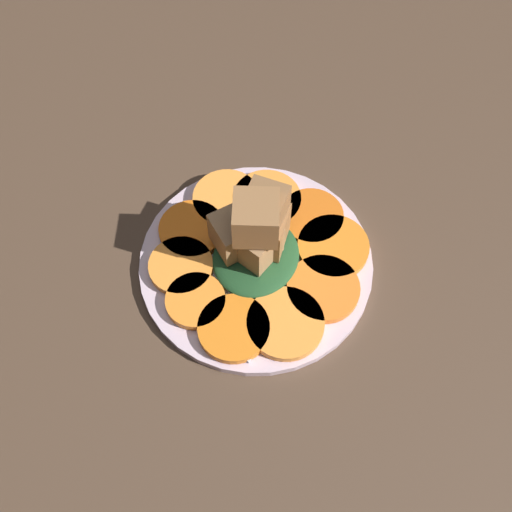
{
  "coord_description": "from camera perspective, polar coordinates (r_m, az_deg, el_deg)",
  "views": [
    {
      "loc": [
        -29.6,
        -15.22,
        63.49
      ],
      "look_at": [
        0.0,
        0.0,
        4.1
      ],
      "focal_mm": 45.0,
      "sensor_mm": 36.0,
      "label": 1
    }
  ],
  "objects": [
    {
      "name": "fork",
      "position": [
        0.67,
        3.12,
        -3.76
      ],
      "size": [
        17.22,
        5.43,
        0.4
      ],
      "rotation": [
        0.0,
        0.0,
        -0.22
      ],
      "color": "silver",
      "rests_on": "plate"
    },
    {
      "name": "plate",
      "position": [
        0.69,
        0.0,
        -0.64
      ],
      "size": [
        25.21,
        25.21,
        1.05
      ],
      "color": "silver",
      "rests_on": "table_slab"
    },
    {
      "name": "carrot_slice_9",
      "position": [
        0.65,
        2.63,
        -6.0
      ],
      "size": [
        7.93,
        7.93,
        0.94
      ],
      "primitive_type": "cylinder",
      "color": "orange",
      "rests_on": "plate"
    },
    {
      "name": "carrot_slice_2",
      "position": [
        0.72,
        4.95,
        3.5
      ],
      "size": [
        7.11,
        7.11,
        0.94
      ],
      "primitive_type": "cylinder",
      "color": "orange",
      "rests_on": "plate"
    },
    {
      "name": "center_pile",
      "position": [
        0.66,
        -0.01,
        1.8
      ],
      "size": [
        10.03,
        9.9,
        10.64
      ],
      "color": "#1E4723",
      "rests_on": "plate"
    },
    {
      "name": "carrot_slice_7",
      "position": [
        0.67,
        -5.4,
        -3.98
      ],
      "size": [
        6.25,
        6.25,
        0.94
      ],
      "primitive_type": "cylinder",
      "color": "orange",
      "rests_on": "plate"
    },
    {
      "name": "carrot_slice_8",
      "position": [
        0.65,
        -2.0,
        -6.44
      ],
      "size": [
        7.34,
        7.34,
        0.94
      ],
      "primitive_type": "cylinder",
      "color": "orange",
      "rests_on": "plate"
    },
    {
      "name": "carrot_slice_1",
      "position": [
        0.7,
        6.88,
        0.82
      ],
      "size": [
        7.76,
        7.76,
        0.94
      ],
      "primitive_type": "cylinder",
      "color": "orange",
      "rests_on": "plate"
    },
    {
      "name": "carrot_slice_3",
      "position": [
        0.73,
        0.97,
        5.03
      ],
      "size": [
        7.74,
        7.74,
        0.94
      ],
      "primitive_type": "cylinder",
      "color": "orange",
      "rests_on": "plate"
    },
    {
      "name": "carrot_slice_6",
      "position": [
        0.69,
        -6.69,
        -0.9
      ],
      "size": [
        6.88,
        6.88,
        0.94
      ],
      "primitive_type": "cylinder",
      "color": "orange",
      "rests_on": "plate"
    },
    {
      "name": "carrot_slice_4",
      "position": [
        0.73,
        -2.64,
        5.1
      ],
      "size": [
        7.62,
        7.62,
        0.94
      ],
      "primitive_type": "cylinder",
      "color": "#F99539",
      "rests_on": "plate"
    },
    {
      "name": "carrot_slice_0",
      "position": [
        0.67,
        5.98,
        -2.94
      ],
      "size": [
        7.66,
        7.66,
        0.94
      ],
      "primitive_type": "cylinder",
      "color": "orange",
      "rests_on": "plate"
    },
    {
      "name": "carrot_slice_5",
      "position": [
        0.71,
        -5.54,
        2.62
      ],
      "size": [
        7.27,
        7.27,
        0.94
      ],
      "primitive_type": "cylinder",
      "color": "orange",
      "rests_on": "plate"
    },
    {
      "name": "table_slab",
      "position": [
        0.71,
        0.0,
        -1.23
      ],
      "size": [
        120.0,
        120.0,
        2.0
      ],
      "primitive_type": "cube",
      "color": "#4C3828",
      "rests_on": "ground"
    }
  ]
}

